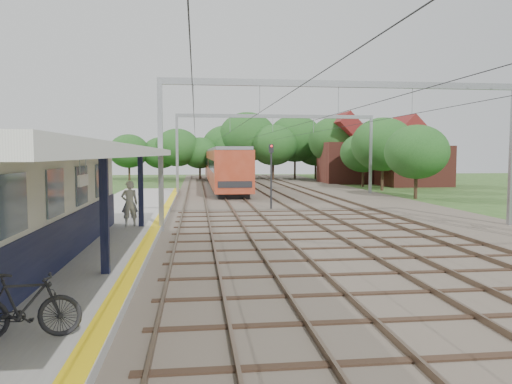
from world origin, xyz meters
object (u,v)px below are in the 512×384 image
signal_post (271,169)px  bicycle (23,306)px  person (130,204)px  train (222,166)px

signal_post → bicycle: bearing=-90.9°
person → bicycle: size_ratio=1.05×
bicycle → train: train is taller
person → train: size_ratio=0.05×
train → signal_post: signal_post is taller
person → train: train is taller
person → train: 34.65m
train → signal_post: bearing=-85.8°
bicycle → train: 48.35m
bicycle → person: bearing=-4.3°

